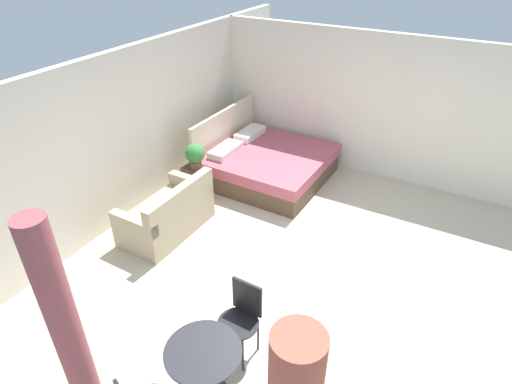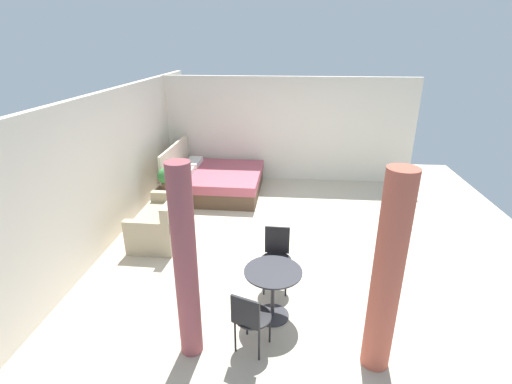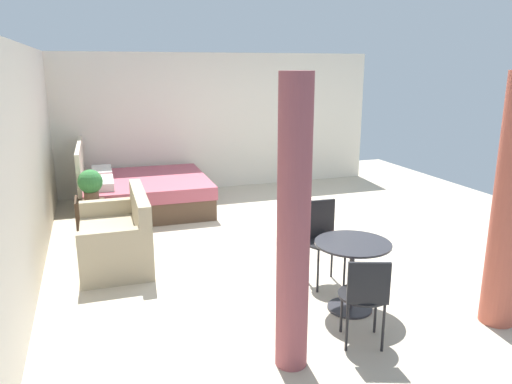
{
  "view_description": "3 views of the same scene",
  "coord_description": "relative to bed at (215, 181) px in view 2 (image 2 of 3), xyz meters",
  "views": [
    {
      "loc": [
        -4.18,
        -1.58,
        4.01
      ],
      "look_at": [
        0.01,
        0.77,
        1.0
      ],
      "focal_mm": 29.99,
      "sensor_mm": 36.0,
      "label": 1
    },
    {
      "loc": [
        -6.13,
        -0.04,
        3.34
      ],
      "look_at": [
        0.02,
        0.5,
        0.83
      ],
      "focal_mm": 26.35,
      "sensor_mm": 36.0,
      "label": 2
    },
    {
      "loc": [
        -6.03,
        2.37,
        2.31
      ],
      "look_at": [
        -0.3,
        0.42,
        0.75
      ],
      "focal_mm": 34.29,
      "sensor_mm": 36.0,
      "label": 3
    }
  ],
  "objects": [
    {
      "name": "ground_plane",
      "position": [
        -1.94,
        -1.64,
        -0.31
      ],
      "size": [
        9.2,
        9.14,
        0.02
      ],
      "primitive_type": "cube",
      "color": "beige"
    },
    {
      "name": "wall_back",
      "position": [
        -1.94,
        1.43,
        0.98
      ],
      "size": [
        9.2,
        0.12,
        2.55
      ],
      "primitive_type": "cube",
      "color": "silver",
      "rests_on": "ground"
    },
    {
      "name": "wall_right",
      "position": [
        1.16,
        -1.64,
        0.98
      ],
      "size": [
        0.12,
        6.14,
        2.55
      ],
      "primitive_type": "cube",
      "color": "silver",
      "rests_on": "ground"
    },
    {
      "name": "bed",
      "position": [
        0.0,
        0.0,
        0.0
      ],
      "size": [
        2.01,
        2.03,
        1.14
      ],
      "color": "brown",
      "rests_on": "ground"
    },
    {
      "name": "couch",
      "position": [
        -2.19,
        0.51,
        0.0
      ],
      "size": [
        1.43,
        0.8,
        0.86
      ],
      "color": "tan",
      "rests_on": "ground"
    },
    {
      "name": "nightstand",
      "position": [
        -0.98,
        0.81,
        -0.04
      ],
      "size": [
        0.49,
        0.4,
        0.52
      ],
      "color": "#473323",
      "rests_on": "ground"
    },
    {
      "name": "potted_plant",
      "position": [
        -1.08,
        0.78,
        0.46
      ],
      "size": [
        0.33,
        0.33,
        0.42
      ],
      "color": "brown",
      "rests_on": "nightstand"
    },
    {
      "name": "balcony_table",
      "position": [
        -4.14,
        -1.55,
        0.19
      ],
      "size": [
        0.73,
        0.73,
        0.69
      ],
      "color": "#2D2D33",
      "rests_on": "ground"
    },
    {
      "name": "cafe_chair_near_window",
      "position": [
        -3.47,
        -1.57,
        0.26
      ],
      "size": [
        0.45,
        0.45,
        0.9
      ],
      "color": "black",
      "rests_on": "ground"
    },
    {
      "name": "cafe_chair_near_couch",
      "position": [
        -4.77,
        -1.32,
        0.2
      ],
      "size": [
        0.55,
        0.55,
        0.81
      ],
      "color": "black",
      "rests_on": "ground"
    },
    {
      "name": "curtain_left",
      "position": [
        -4.79,
        -2.72,
        0.84
      ],
      "size": [
        0.3,
        0.3,
        2.28
      ],
      "color": "#C15B47",
      "rests_on": "ground"
    },
    {
      "name": "curtain_right",
      "position": [
        -4.79,
        -0.65,
        0.84
      ],
      "size": [
        0.25,
        0.25,
        2.28
      ],
      "color": "#994C51",
      "rests_on": "ground"
    }
  ]
}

